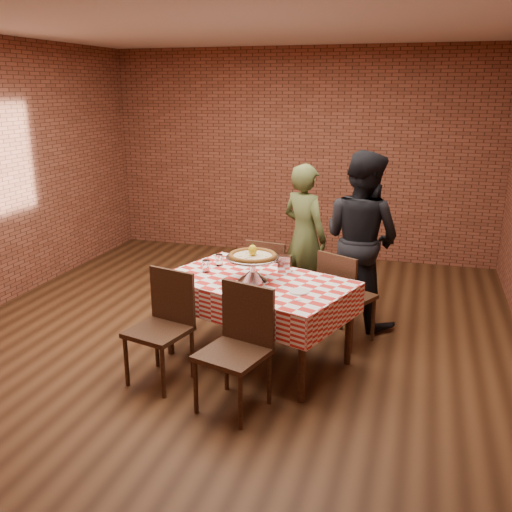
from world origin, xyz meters
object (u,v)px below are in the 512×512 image
(water_glass_right, at_px, (219,260))
(condiment_caddy, at_px, (285,264))
(water_glass_left, at_px, (206,266))
(chair_near_right, at_px, (233,352))
(pizza, at_px, (253,256))
(chair_near_left, at_px, (158,330))
(diner_olive, at_px, (304,236))
(table, at_px, (257,320))
(chair_far_right, at_px, (347,297))
(chair_far_left, at_px, (272,279))
(diner_black, at_px, (361,239))
(pizza_stand, at_px, (253,269))

(water_glass_right, height_order, condiment_caddy, condiment_caddy)
(water_glass_left, height_order, water_glass_right, same)
(condiment_caddy, height_order, chair_near_right, chair_near_right)
(pizza, height_order, water_glass_right, pizza)
(chair_near_left, xyz_separation_m, diner_olive, (0.77, 2.05, 0.33))
(table, height_order, chair_near_left, chair_near_left)
(chair_far_right, bearing_deg, chair_far_left, 8.03)
(water_glass_right, relative_size, chair_far_left, 0.12)
(chair_far_left, height_order, diner_olive, diner_olive)
(pizza, distance_m, diner_black, 1.41)
(water_glass_right, bearing_deg, chair_far_left, 60.40)
(pizza, distance_m, condiment_caddy, 0.38)
(condiment_caddy, height_order, chair_near_left, chair_near_left)
(pizza_stand, relative_size, diner_black, 0.26)
(table, height_order, chair_far_right, chair_far_right)
(pizza_stand, height_order, chair_near_left, pizza_stand)
(pizza, xyz_separation_m, water_glass_left, (-0.47, 0.10, -0.16))
(pizza, distance_m, chair_far_left, 1.06)
(pizza_stand, distance_m, pizza, 0.11)
(diner_olive, bearing_deg, diner_black, -173.53)
(water_glass_left, distance_m, diner_olive, 1.48)
(chair_far_left, bearing_deg, chair_near_left, 77.19)
(pizza_stand, xyz_separation_m, water_glass_right, (-0.42, 0.31, -0.05))
(condiment_caddy, distance_m, chair_far_right, 0.74)
(pizza, distance_m, chair_near_left, 1.00)
(table, bearing_deg, chair_near_right, -86.09)
(pizza_stand, bearing_deg, chair_near_right, -83.52)
(water_glass_right, height_order, chair_near_right, chair_near_right)
(pizza_stand, distance_m, chair_near_right, 0.91)
(condiment_caddy, distance_m, chair_near_left, 1.27)
(pizza, xyz_separation_m, diner_black, (0.79, 1.16, -0.08))
(water_glass_left, height_order, diner_olive, diner_olive)
(water_glass_right, height_order, chair_far_left, chair_far_left)
(pizza, bearing_deg, water_glass_right, 143.92)
(table, xyz_separation_m, water_glass_left, (-0.50, 0.07, 0.44))
(diner_olive, xyz_separation_m, diner_black, (0.64, -0.29, 0.09))
(water_glass_left, xyz_separation_m, chair_near_left, (-0.15, -0.70, -0.35))
(pizza, bearing_deg, chair_far_right, 40.50)
(chair_near_left, bearing_deg, diner_black, 64.63)
(chair_far_right, bearing_deg, diner_black, -67.86)
(pizza_stand, distance_m, diner_olive, 1.46)
(table, distance_m, chair_far_right, 0.94)
(table, relative_size, diner_olive, 0.98)
(pizza_stand, xyz_separation_m, pizza, (0.00, 0.00, 0.11))
(pizza, distance_m, chair_far_right, 1.11)
(table, distance_m, diner_olive, 1.48)
(water_glass_right, distance_m, chair_near_left, 0.99)
(chair_far_left, relative_size, chair_far_right, 0.99)
(diner_black, bearing_deg, chair_near_left, 81.41)
(pizza_stand, relative_size, chair_near_left, 0.51)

